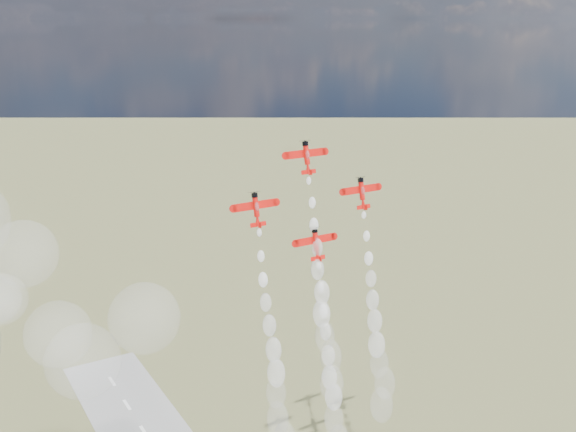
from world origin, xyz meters
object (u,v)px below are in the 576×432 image
at_px(plane_left, 256,209).
at_px(plane_slot, 316,243).
at_px(plane_lead, 307,157).
at_px(plane_right, 362,192).

distance_m(plane_left, plane_slot, 16.93).
bearing_deg(plane_lead, plane_right, -8.79).
height_order(plane_lead, plane_left, plane_lead).
bearing_deg(plane_left, plane_right, 0.00).
xyz_separation_m(plane_lead, plane_slot, (0.00, -4.29, -18.94)).
distance_m(plane_left, plane_right, 27.74).
bearing_deg(plane_lead, plane_left, -171.21).
distance_m(plane_lead, plane_left, 16.93).
relative_size(plane_lead, plane_left, 1.00).
xyz_separation_m(plane_right, plane_slot, (-13.87, -2.14, -9.47)).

